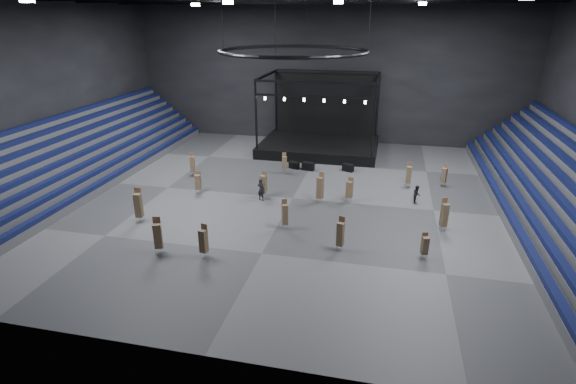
% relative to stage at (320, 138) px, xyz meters
% --- Properties ---
extents(floor, '(50.00, 50.00, 0.00)m').
position_rel_stage_xyz_m(floor, '(-0.00, -16.24, -1.45)').
color(floor, '#4E4E50').
rests_on(floor, ground).
extents(wall_back, '(50.00, 0.20, 18.00)m').
position_rel_stage_xyz_m(wall_back, '(-0.00, 4.76, 7.55)').
color(wall_back, black).
rests_on(wall_back, ground).
extents(wall_front, '(50.00, 0.20, 18.00)m').
position_rel_stage_xyz_m(wall_front, '(-0.00, -37.24, 7.55)').
color(wall_front, black).
rests_on(wall_front, ground).
extents(wall_left, '(0.20, 42.00, 18.00)m').
position_rel_stage_xyz_m(wall_left, '(-25.00, -16.24, 7.55)').
color(wall_left, black).
rests_on(wall_left, ground).
extents(bleachers_left, '(7.20, 40.00, 6.40)m').
position_rel_stage_xyz_m(bleachers_left, '(-22.94, -16.24, 0.28)').
color(bleachers_left, '#4D4D50').
rests_on(bleachers_left, floor).
extents(bleachers_right, '(7.20, 40.00, 6.40)m').
position_rel_stage_xyz_m(bleachers_right, '(22.94, -16.24, 0.28)').
color(bleachers_right, '#4D4D50').
rests_on(bleachers_right, floor).
extents(stage, '(14.00, 10.00, 9.20)m').
position_rel_stage_xyz_m(stage, '(0.00, 0.00, 0.00)').
color(stage, black).
rests_on(stage, floor).
extents(truss_ring, '(12.30, 12.30, 5.15)m').
position_rel_stage_xyz_m(truss_ring, '(-0.00, -16.24, 11.55)').
color(truss_ring, black).
rests_on(truss_ring, ceiling).
extents(floodlights, '(28.60, 16.60, 0.25)m').
position_rel_stage_xyz_m(floodlights, '(-0.00, -20.24, 15.15)').
color(floodlights, white).
rests_on(floodlights, roof_girders).
extents(flight_case_left, '(1.23, 0.89, 0.74)m').
position_rel_stage_xyz_m(flight_case_left, '(-1.65, -7.79, -1.08)').
color(flight_case_left, black).
rests_on(flight_case_left, floor).
extents(flight_case_mid, '(1.40, 0.89, 0.86)m').
position_rel_stage_xyz_m(flight_case_mid, '(-0.04, -8.00, -1.02)').
color(flight_case_mid, black).
rests_on(flight_case_mid, floor).
extents(flight_case_right, '(1.32, 1.01, 0.79)m').
position_rel_stage_xyz_m(flight_case_right, '(4.22, -7.44, -1.06)').
color(flight_case_right, black).
rests_on(flight_case_right, floor).
extents(chair_stack_0, '(0.56, 0.56, 2.60)m').
position_rel_stage_xyz_m(chair_stack_0, '(5.33, -24.98, -0.13)').
color(chair_stack_0, silver).
rests_on(chair_stack_0, floor).
extents(chair_stack_1, '(0.57, 0.57, 2.49)m').
position_rel_stage_xyz_m(chair_stack_1, '(-3.79, -28.03, -0.17)').
color(chair_stack_1, silver).
rests_on(chair_stack_1, floor).
extents(chair_stack_2, '(0.59, 0.59, 2.50)m').
position_rel_stage_xyz_m(chair_stack_2, '(-2.71, -16.45, -0.16)').
color(chair_stack_2, silver).
rests_on(chair_stack_2, floor).
extents(chair_stack_3, '(0.65, 0.65, 2.30)m').
position_rel_stage_xyz_m(chair_stack_3, '(5.12, -15.88, -0.23)').
color(chair_stack_3, silver).
rests_on(chair_stack_3, floor).
extents(chair_stack_4, '(0.52, 0.52, 2.51)m').
position_rel_stage_xyz_m(chair_stack_4, '(10.41, -10.88, -0.15)').
color(chair_stack_4, silver).
rests_on(chair_stack_4, floor).
extents(chair_stack_5, '(0.61, 0.61, 2.20)m').
position_rel_stage_xyz_m(chair_stack_5, '(-8.97, -16.92, -0.27)').
color(chair_stack_5, silver).
rests_on(chair_stack_5, floor).
extents(chair_stack_6, '(0.72, 0.72, 2.75)m').
position_rel_stage_xyz_m(chair_stack_6, '(-7.13, -28.22, -0.03)').
color(chair_stack_6, silver).
rests_on(chair_stack_6, floor).
extents(chair_stack_7, '(0.54, 0.54, 1.93)m').
position_rel_stage_xyz_m(chair_stack_7, '(11.16, -24.88, -0.42)').
color(chair_stack_7, silver).
rests_on(chair_stack_7, floor).
extents(chair_stack_8, '(0.58, 0.58, 2.48)m').
position_rel_stage_xyz_m(chair_stack_8, '(-11.56, -12.33, -0.18)').
color(chair_stack_8, silver).
rests_on(chair_stack_8, floor).
extents(chair_stack_9, '(0.66, 0.66, 2.85)m').
position_rel_stage_xyz_m(chair_stack_9, '(2.58, -16.62, -0.01)').
color(chair_stack_9, silver).
rests_on(chair_stack_9, floor).
extents(chair_stack_10, '(0.63, 0.63, 2.94)m').
position_rel_stage_xyz_m(chair_stack_10, '(-11.14, -23.82, 0.05)').
color(chair_stack_10, silver).
rests_on(chair_stack_10, floor).
extents(chair_stack_11, '(0.59, 0.59, 2.44)m').
position_rel_stage_xyz_m(chair_stack_11, '(0.68, -22.44, -0.21)').
color(chair_stack_11, silver).
rests_on(chair_stack_11, floor).
extents(chair_stack_12, '(0.63, 0.63, 2.73)m').
position_rel_stage_xyz_m(chair_stack_12, '(12.84, -20.13, -0.07)').
color(chair_stack_12, silver).
rests_on(chair_stack_12, floor).
extents(chair_stack_13, '(0.57, 0.57, 2.23)m').
position_rel_stage_xyz_m(chair_stack_13, '(13.81, -9.89, -0.29)').
color(chair_stack_13, silver).
rests_on(chair_stack_13, floor).
extents(chair_stack_14, '(0.58, 0.58, 2.25)m').
position_rel_stage_xyz_m(chair_stack_14, '(-2.31, -9.65, -0.28)').
color(chair_stack_14, silver).
rests_on(chair_stack_14, floor).
extents(man_center, '(0.89, 0.76, 2.07)m').
position_rel_stage_xyz_m(man_center, '(-2.72, -17.25, -0.42)').
color(man_center, black).
rests_on(man_center, floor).
extents(crew_member, '(0.62, 0.79, 1.61)m').
position_rel_stage_xyz_m(crew_member, '(11.05, -14.74, -0.64)').
color(crew_member, black).
rests_on(crew_member, floor).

